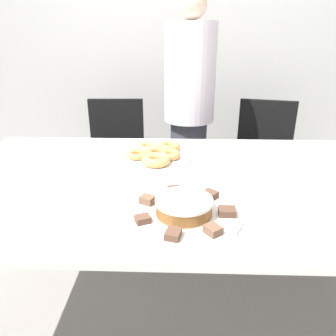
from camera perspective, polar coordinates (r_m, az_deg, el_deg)
name	(u,v)px	position (r m, az deg, el deg)	size (l,w,h in m)	color
ground_plane	(174,316)	(1.83, 1.01, -24.43)	(12.00, 12.00, 0.00)	gray
wall_back	(178,36)	(2.88, 1.79, 21.97)	(8.00, 0.05, 2.60)	beige
table	(175,194)	(1.40, 1.20, -4.51)	(1.95, 1.08, 0.78)	silver
person_standing	(189,112)	(2.25, 3.69, 9.69)	(0.33, 0.33, 1.59)	#383842
office_chair_left	(116,167)	(2.42, -9.03, 0.19)	(0.45, 0.45, 0.89)	black
office_chair_right	(262,169)	(2.45, 16.01, -0.15)	(0.53, 0.53, 0.89)	black
plate_cake	(184,215)	(1.10, 2.75, -8.10)	(0.38, 0.38, 0.01)	white
plate_donuts	(157,157)	(1.59, -1.89, 1.96)	(0.34, 0.34, 0.01)	white
frosted_cake	(184,206)	(1.09, 2.78, -6.65)	(0.19, 0.19, 0.05)	brown
lamington_0	(209,195)	(1.20, 7.14, -4.71)	(0.07, 0.08, 0.02)	brown
lamington_1	(176,191)	(1.22, 1.38, -4.00)	(0.06, 0.06, 0.02)	brown
lamington_2	(147,200)	(1.16, -3.60, -5.54)	(0.06, 0.06, 0.03)	brown
lamington_3	(143,219)	(1.05, -4.41, -8.87)	(0.06, 0.06, 0.02)	brown
lamington_4	(172,234)	(0.98, 0.72, -11.44)	(0.05, 0.06, 0.02)	brown
lamington_5	(213,230)	(1.00, 7.84, -10.62)	(0.06, 0.06, 0.03)	brown
lamington_6	(227,212)	(1.10, 10.26, -7.47)	(0.06, 0.05, 0.02)	#513828
donut_0	(157,153)	(1.58, -1.90, 2.64)	(0.11, 0.11, 0.03)	#C68447
donut_1	(148,147)	(1.66, -3.46, 3.68)	(0.13, 0.13, 0.04)	#E5AD66
donut_2	(138,154)	(1.57, -5.30, 2.36)	(0.11, 0.11, 0.03)	#D18E4C
donut_3	(156,160)	(1.48, -2.13, 1.39)	(0.13, 0.13, 0.04)	tan
donut_4	(170,155)	(1.55, 0.29, 2.34)	(0.10, 0.10, 0.03)	#D18E4C
donut_5	(169,147)	(1.66, 0.14, 3.75)	(0.12, 0.12, 0.04)	#D18E4C
napkin	(34,189)	(1.38, -22.29, -3.38)	(0.16, 0.14, 0.01)	white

